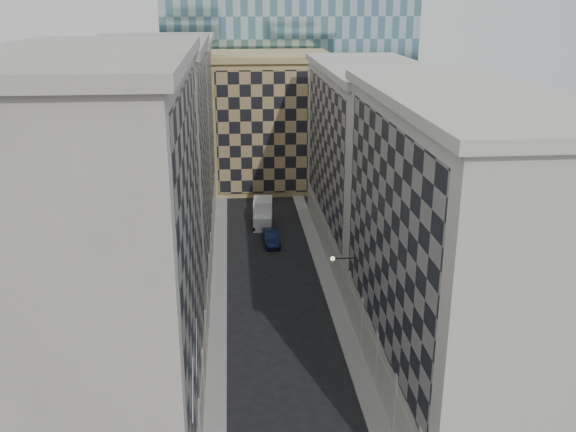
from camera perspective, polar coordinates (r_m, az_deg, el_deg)
sidewalk_west at (r=59.33m, az=-6.19°, el=-7.33°), size 1.50×100.00×0.15m
sidewalk_east at (r=59.97m, az=3.97°, el=-6.96°), size 1.50×100.00×0.15m
bldg_left_a at (r=37.83m, az=-15.78°, el=-4.19°), size 10.80×22.80×23.70m
bldg_left_b at (r=58.62m, az=-12.06°, el=3.79°), size 10.80×22.80×22.70m
bldg_left_c at (r=80.06m, az=-10.29°, el=7.55°), size 10.80×22.80×21.70m
bldg_right_a at (r=43.88m, az=14.62°, el=-2.96°), size 10.80×26.80×20.70m
bldg_right_b at (r=68.80m, az=7.27°, el=5.02°), size 10.80×28.80×19.70m
tan_block at (r=92.83m, az=-1.56°, el=8.52°), size 16.80×14.80×18.80m
flagpoles_left at (r=34.52m, az=-8.30°, el=-13.15°), size 0.10×6.33×2.33m
bracket_lamp at (r=51.92m, az=4.19°, el=-3.80°), size 1.98×0.36×0.36m
box_truck at (r=77.43m, az=-2.26°, el=0.16°), size 2.64×5.64×3.01m
dark_car at (r=71.50m, az=-1.53°, el=-1.91°), size 1.93×4.86×1.57m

